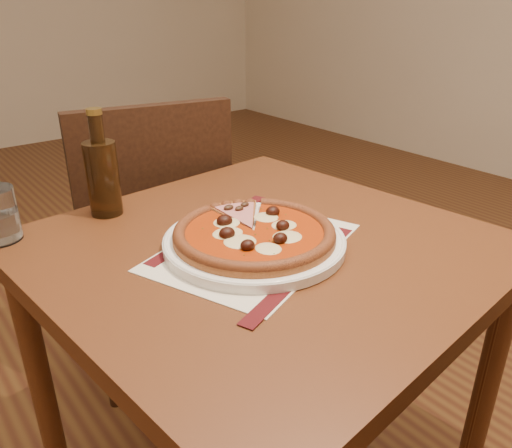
# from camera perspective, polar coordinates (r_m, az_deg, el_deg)

# --- Properties ---
(table) EXTENTS (0.87, 0.87, 0.75)m
(table) POSITION_cam_1_polar(r_m,az_deg,el_deg) (1.01, 0.71, -7.18)
(table) COLOR brown
(table) RESTS_ON ground
(chair_far) EXTENTS (0.52, 0.52, 0.93)m
(chair_far) POSITION_cam_1_polar(r_m,az_deg,el_deg) (1.56, -11.96, -0.64)
(chair_far) COLOR black
(chair_far) RESTS_ON ground
(placemat) EXTENTS (0.46, 0.39, 0.00)m
(placemat) POSITION_cam_1_polar(r_m,az_deg,el_deg) (0.94, -0.19, -2.59)
(placemat) COLOR beige
(placemat) RESTS_ON table
(plate) EXTENTS (0.34, 0.34, 0.02)m
(plate) POSITION_cam_1_polar(r_m,az_deg,el_deg) (0.93, -0.19, -2.04)
(plate) COLOR white
(plate) RESTS_ON placemat
(pizza) EXTENTS (0.30, 0.30, 0.04)m
(pizza) POSITION_cam_1_polar(r_m,az_deg,el_deg) (0.92, -0.18, -0.95)
(pizza) COLOR #A45D27
(pizza) RESTS_ON plate
(ham_slice) EXTENTS (0.10, 0.15, 0.02)m
(ham_slice) POSITION_cam_1_polar(r_m,az_deg,el_deg) (1.02, -0.91, 1.29)
(ham_slice) COLOR #A45D27
(ham_slice) RESTS_ON plate
(bottle) EXTENTS (0.07, 0.07, 0.23)m
(bottle) POSITION_cam_1_polar(r_m,az_deg,el_deg) (1.10, -17.15, 5.43)
(bottle) COLOR #35200D
(bottle) RESTS_ON table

